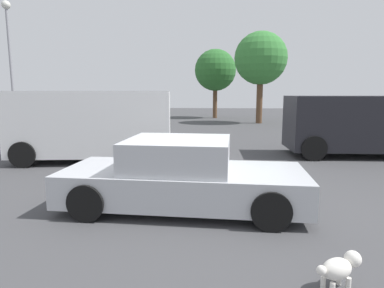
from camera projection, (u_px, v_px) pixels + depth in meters
ground_plane at (187, 206)px, 6.32m from camera, size 80.00×80.00×0.00m
sedan_foreground at (182, 176)px, 6.19m from camera, size 4.52×2.13×1.30m
dog at (340, 267)px, 3.64m from camera, size 0.56×0.40×0.40m
van_white at (93, 123)px, 10.44m from camera, size 5.02×2.65×2.19m
suv_dark at (363, 123)px, 11.19m from camera, size 4.99×2.19×2.03m
pedestrian at (108, 117)px, 15.00m from camera, size 0.45×0.46×1.73m
light_post_near at (9, 45)px, 17.55m from camera, size 0.44×0.44×6.86m
tree_back_left at (261, 59)px, 22.72m from camera, size 3.60×3.60×6.26m
tree_back_center at (215, 70)px, 27.59m from camera, size 3.42×3.42×5.69m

